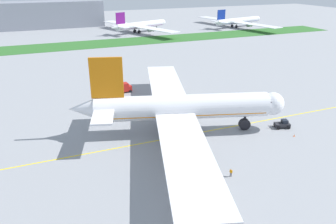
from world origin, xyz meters
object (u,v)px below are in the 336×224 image
at_px(parked_airliner_far_centre, 237,21).
at_px(service_truck_baggage_loader, 124,87).
at_px(airliner_foreground, 179,108).
at_px(traffic_cone_near_nose, 294,135).
at_px(pushback_tug, 283,124).
at_px(ground_crew_wingwalker_port, 231,172).
at_px(parked_airliner_far_left, 139,25).

bearing_deg(parked_airliner_far_centre, service_truck_baggage_loader, -136.23).
bearing_deg(airliner_foreground, traffic_cone_near_nose, -27.18).
bearing_deg(traffic_cone_near_nose, pushback_tug, 82.93).
relative_size(airliner_foreground, traffic_cone_near_nose, 135.95).
relative_size(airliner_foreground, parked_airliner_far_centre, 1.05).
xyz_separation_m(ground_crew_wingwalker_port, parked_airliner_far_left, (36.34, 168.44, 3.71)).
xyz_separation_m(airliner_foreground, traffic_cone_near_nose, (24.35, -12.50, -6.12)).
height_order(pushback_tug, service_truck_baggage_loader, service_truck_baggage_loader).
relative_size(pushback_tug, parked_airliner_far_left, 0.08).
bearing_deg(pushback_tug, parked_airliner_far_left, 85.37).
distance_m(traffic_cone_near_nose, parked_airliner_far_centre, 177.74).
distance_m(ground_crew_wingwalker_port, traffic_cone_near_nose, 24.89).
relative_size(airliner_foreground, service_truck_baggage_loader, 17.28).
relative_size(service_truck_baggage_loader, parked_airliner_far_left, 0.07).
bearing_deg(service_truck_baggage_loader, ground_crew_wingwalker_port, -84.39).
relative_size(ground_crew_wingwalker_port, parked_airliner_far_left, 0.02).
xyz_separation_m(pushback_tug, traffic_cone_near_nose, (-0.62, -5.00, -0.68)).
bearing_deg(ground_crew_wingwalker_port, parked_airliner_far_left, 77.83).
height_order(pushback_tug, parked_airliner_far_centre, parked_airliner_far_centre).
bearing_deg(parked_airliner_far_left, pushback_tug, -94.63).
bearing_deg(airliner_foreground, pushback_tug, -16.72).
bearing_deg(ground_crew_wingwalker_port, service_truck_baggage_loader, 95.61).
bearing_deg(airliner_foreground, service_truck_baggage_loader, 97.22).
relative_size(pushback_tug, service_truck_baggage_loader, 1.21).
distance_m(ground_crew_wingwalker_port, parked_airliner_far_left, 172.36).
height_order(service_truck_baggage_loader, parked_airliner_far_left, parked_airliner_far_left).
height_order(pushback_tug, parked_airliner_far_left, parked_airliner_far_left).
height_order(airliner_foreground, pushback_tug, airliner_foreground).
bearing_deg(service_truck_baggage_loader, parked_airliner_far_left, 69.70).
distance_m(traffic_cone_near_nose, service_truck_baggage_loader, 54.68).
distance_m(service_truck_baggage_loader, parked_airliner_far_left, 120.46).
xyz_separation_m(pushback_tug, parked_airliner_far_centre, (84.79, 150.81, 3.48)).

